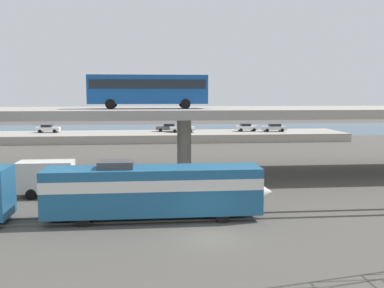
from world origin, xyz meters
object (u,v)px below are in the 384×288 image
(parked_car_2, at_px, (168,127))
(train_locomotive, at_px, (164,188))
(transit_bus_on_overpass, at_px, (148,88))
(parked_car_4, at_px, (48,128))
(service_truck_west, at_px, (57,177))
(parked_car_0, at_px, (246,127))
(parked_car_3, at_px, (274,128))
(parked_car_1, at_px, (183,128))

(parked_car_2, bearing_deg, train_locomotive, 87.28)
(transit_bus_on_overpass, relative_size, parked_car_4, 2.83)
(service_truck_west, distance_m, parked_car_0, 51.46)
(train_locomotive, bearing_deg, parked_car_3, 66.01)
(parked_car_1, bearing_deg, train_locomotive, 84.23)
(train_locomotive, xyz_separation_m, service_truck_west, (-8.93, 7.71, -0.56))
(parked_car_0, bearing_deg, parked_car_1, -174.98)
(transit_bus_on_overpass, distance_m, parked_car_3, 43.37)
(train_locomotive, distance_m, parked_car_0, 54.73)
(train_locomotive, xyz_separation_m, parked_car_4, (-19.79, 52.67, 0.05))
(parked_car_1, height_order, parked_car_2, same)
(service_truck_west, xyz_separation_m, parked_car_3, (31.47, 42.94, 0.61))
(service_truck_west, height_order, parked_car_1, service_truck_west)
(service_truck_west, height_order, parked_car_2, service_truck_west)
(parked_car_3, bearing_deg, parked_car_2, -6.53)
(train_locomotive, bearing_deg, parked_car_1, 84.23)
(parked_car_0, xyz_separation_m, parked_car_3, (5.04, -1.21, 0.00))
(parked_car_1, relative_size, parked_car_2, 1.03)
(parked_car_3, xyz_separation_m, parked_car_4, (-42.33, 2.02, -0.00))
(transit_bus_on_overpass, bearing_deg, parked_car_4, 116.40)
(transit_bus_on_overpass, bearing_deg, parked_car_0, 63.31)
(service_truck_west, distance_m, parked_car_3, 53.24)
(parked_car_2, distance_m, parked_car_3, 20.16)
(train_locomotive, relative_size, transit_bus_on_overpass, 1.33)
(transit_bus_on_overpass, height_order, parked_car_0, transit_bus_on_overpass)
(parked_car_1, bearing_deg, parked_car_2, -39.77)
(service_truck_west, distance_m, parked_car_1, 45.30)
(parked_car_2, height_order, parked_car_4, same)
(parked_car_1, bearing_deg, parked_car_4, -4.37)
(parked_car_3, bearing_deg, service_truck_west, 53.76)
(train_locomotive, relative_size, parked_car_3, 3.41)
(train_locomotive, height_order, parked_car_3, train_locomotive)
(service_truck_west, relative_size, parked_car_3, 1.45)
(service_truck_west, bearing_deg, parked_car_4, 103.58)
(service_truck_west, height_order, parked_car_0, service_truck_west)
(transit_bus_on_overpass, distance_m, parked_car_1, 37.03)
(parked_car_1, distance_m, parked_car_2, 3.40)
(parked_car_1, xyz_separation_m, parked_car_3, (17.41, -0.12, -0.00))
(parked_car_4, bearing_deg, parked_car_3, -2.74)
(parked_car_0, bearing_deg, transit_bus_on_overpass, -116.69)
(parked_car_0, xyz_separation_m, parked_car_2, (-14.99, 1.09, 0.00))
(service_truck_west, xyz_separation_m, parked_car_0, (26.43, 44.15, 0.61))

